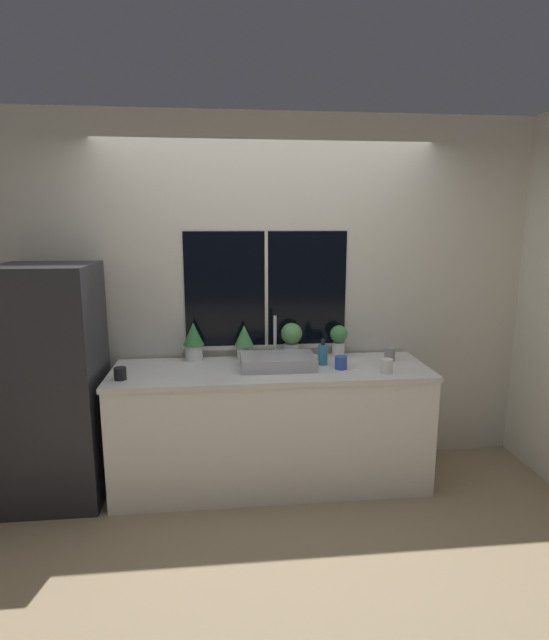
{
  "coord_description": "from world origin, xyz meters",
  "views": [
    {
      "loc": [
        -0.33,
        -3.08,
        1.91
      ],
      "look_at": [
        0.02,
        0.33,
        1.23
      ],
      "focal_mm": 28.0,
      "sensor_mm": 36.0,
      "label": 1
    }
  ],
  "objects_px": {
    "potted_plant_center_left": "(244,340)",
    "mug_black": "(120,374)",
    "potted_plant_far_right": "(339,338)",
    "mug_grey": "(390,354)",
    "sink": "(278,361)",
    "mug_blue": "(341,363)",
    "refrigerator": "(53,385)",
    "soap_bottle": "(323,354)",
    "potted_plant_far_left": "(194,340)",
    "potted_plant_center_right": "(292,338)",
    "mug_white": "(386,366)"
  },
  "relations": [
    {
      "from": "sink",
      "to": "potted_plant_center_right",
      "type": "bearing_deg",
      "value": 62.1
    },
    {
      "from": "refrigerator",
      "to": "mug_black",
      "type": "bearing_deg",
      "value": -14.65
    },
    {
      "from": "mug_grey",
      "to": "mug_blue",
      "type": "relative_size",
      "value": 1.11
    },
    {
      "from": "refrigerator",
      "to": "mug_grey",
      "type": "relative_size",
      "value": 16.2
    },
    {
      "from": "potted_plant_center_right",
      "to": "sink",
      "type": "bearing_deg",
      "value": -117.9
    },
    {
      "from": "sink",
      "to": "potted_plant_far_left",
      "type": "relative_size",
      "value": 1.81
    },
    {
      "from": "refrigerator",
      "to": "potted_plant_center_left",
      "type": "xyz_separation_m",
      "value": [
        1.31,
        0.3,
        0.21
      ]
    },
    {
      "from": "mug_black",
      "to": "refrigerator",
      "type": "bearing_deg",
      "value": 165.35
    },
    {
      "from": "refrigerator",
      "to": "mug_black",
      "type": "distance_m",
      "value": 0.5
    },
    {
      "from": "potted_plant_far_right",
      "to": "mug_white",
      "type": "bearing_deg",
      "value": -62.95
    },
    {
      "from": "refrigerator",
      "to": "potted_plant_center_left",
      "type": "distance_m",
      "value": 1.36
    },
    {
      "from": "soap_bottle",
      "to": "mug_blue",
      "type": "height_order",
      "value": "soap_bottle"
    },
    {
      "from": "potted_plant_center_left",
      "to": "mug_white",
      "type": "relative_size",
      "value": 2.71
    },
    {
      "from": "sink",
      "to": "mug_blue",
      "type": "bearing_deg",
      "value": -10.7
    },
    {
      "from": "potted_plant_center_left",
      "to": "mug_grey",
      "type": "bearing_deg",
      "value": -8.51
    },
    {
      "from": "potted_plant_center_left",
      "to": "soap_bottle",
      "type": "xyz_separation_m",
      "value": [
        0.56,
        -0.22,
        -0.07
      ]
    },
    {
      "from": "potted_plant_far_left",
      "to": "mug_white",
      "type": "relative_size",
      "value": 3.0
    },
    {
      "from": "potted_plant_far_left",
      "to": "mug_white",
      "type": "xyz_separation_m",
      "value": [
        1.34,
        -0.46,
        -0.11
      ]
    },
    {
      "from": "potted_plant_far_left",
      "to": "mug_black",
      "type": "bearing_deg",
      "value": -137.41
    },
    {
      "from": "refrigerator",
      "to": "potted_plant_far_right",
      "type": "height_order",
      "value": "refrigerator"
    },
    {
      "from": "refrigerator",
      "to": "potted_plant_center_left",
      "type": "height_order",
      "value": "refrigerator"
    },
    {
      "from": "mug_blue",
      "to": "mug_black",
      "type": "height_order",
      "value": "mug_blue"
    },
    {
      "from": "mug_grey",
      "to": "mug_blue",
      "type": "xyz_separation_m",
      "value": [
        -0.42,
        -0.17,
        -0.0
      ]
    },
    {
      "from": "potted_plant_far_left",
      "to": "potted_plant_center_right",
      "type": "distance_m",
      "value": 0.74
    },
    {
      "from": "soap_bottle",
      "to": "mug_white",
      "type": "relative_size",
      "value": 1.96
    },
    {
      "from": "sink",
      "to": "mug_blue",
      "type": "xyz_separation_m",
      "value": [
        0.44,
        -0.08,
        -0.0
      ]
    },
    {
      "from": "mug_white",
      "to": "sink",
      "type": "bearing_deg",
      "value": 164.61
    },
    {
      "from": "potted_plant_center_left",
      "to": "mug_black",
      "type": "xyz_separation_m",
      "value": [
        -0.84,
        -0.42,
        -0.11
      ]
    },
    {
      "from": "potted_plant_far_right",
      "to": "mug_grey",
      "type": "relative_size",
      "value": 2.41
    },
    {
      "from": "sink",
      "to": "soap_bottle",
      "type": "height_order",
      "value": "sink"
    },
    {
      "from": "refrigerator",
      "to": "soap_bottle",
      "type": "distance_m",
      "value": 1.89
    },
    {
      "from": "potted_plant_far_left",
      "to": "mug_grey",
      "type": "distance_m",
      "value": 1.48
    },
    {
      "from": "sink",
      "to": "mug_black",
      "type": "bearing_deg",
      "value": -170.91
    },
    {
      "from": "mug_blue",
      "to": "mug_white",
      "type": "relative_size",
      "value": 0.94
    },
    {
      "from": "mug_white",
      "to": "soap_bottle",
      "type": "bearing_deg",
      "value": 149.14
    },
    {
      "from": "refrigerator",
      "to": "potted_plant_far_left",
      "type": "xyz_separation_m",
      "value": [
        0.93,
        0.3,
        0.22
      ]
    },
    {
      "from": "potted_plant_center_left",
      "to": "mug_white",
      "type": "bearing_deg",
      "value": -25.27
    },
    {
      "from": "potted_plant_far_left",
      "to": "soap_bottle",
      "type": "relative_size",
      "value": 1.53
    },
    {
      "from": "mug_blue",
      "to": "sink",
      "type": "bearing_deg",
      "value": 169.3
    },
    {
      "from": "potted_plant_far_right",
      "to": "mug_white",
      "type": "relative_size",
      "value": 2.51
    },
    {
      "from": "refrigerator",
      "to": "mug_blue",
      "type": "height_order",
      "value": "refrigerator"
    },
    {
      "from": "potted_plant_center_left",
      "to": "mug_white",
      "type": "distance_m",
      "value": 1.07
    },
    {
      "from": "refrigerator",
      "to": "soap_bottle",
      "type": "xyz_separation_m",
      "value": [
        1.88,
        0.08,
        0.14
      ]
    },
    {
      "from": "sink",
      "to": "mug_white",
      "type": "bearing_deg",
      "value": -15.39
    },
    {
      "from": "mug_black",
      "to": "potted_plant_far_right",
      "type": "bearing_deg",
      "value": 15.09
    },
    {
      "from": "sink",
      "to": "mug_white",
      "type": "distance_m",
      "value": 0.76
    },
    {
      "from": "sink",
      "to": "refrigerator",
      "type": "bearing_deg",
      "value": -178.24
    },
    {
      "from": "sink",
      "to": "potted_plant_far_left",
      "type": "height_order",
      "value": "sink"
    },
    {
      "from": "potted_plant_center_right",
      "to": "soap_bottle",
      "type": "relative_size",
      "value": 1.42
    },
    {
      "from": "mug_black",
      "to": "soap_bottle",
      "type": "bearing_deg",
      "value": 8.42
    }
  ]
}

